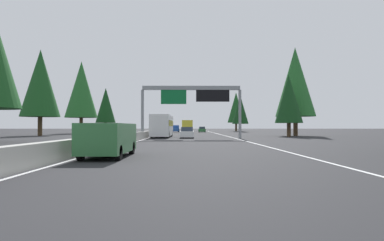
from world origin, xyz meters
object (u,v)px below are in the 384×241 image
(sign_gantry_overhead, at_px, (193,97))
(minivan_mid_left, at_px, (109,138))
(sedan_far_left, at_px, (187,133))
(conifer_right_far, at_px, (240,110))
(bus_near_right, at_px, (162,125))
(conifer_right_near, at_px, (289,99))
(box_truck_distant_a, at_px, (187,126))
(conifer_left_far, at_px, (106,105))
(sedan_near_center, at_px, (189,129))
(conifer_right_mid, at_px, (295,82))
(pickup_mid_center, at_px, (176,129))
(conifer_left_mid, at_px, (81,90))
(conifer_right_distant, at_px, (236,108))
(conifer_left_near, at_px, (40,83))
(sedan_mid_right, at_px, (202,130))

(sign_gantry_overhead, distance_m, minivan_mid_left, 25.49)
(sedan_far_left, xyz_separation_m, conifer_right_far, (48.04, -14.61, 5.60))
(bus_near_right, bearing_deg, conifer_right_near, -85.29)
(box_truck_distant_a, xyz_separation_m, conifer_left_far, (4.88, 20.47, 5.19))
(sedan_near_center, distance_m, conifer_right_mid, 51.05)
(pickup_mid_center, height_order, conifer_left_mid, conifer_left_mid)
(bus_near_right, relative_size, conifer_left_mid, 0.73)
(minivan_mid_left, xyz_separation_m, pickup_mid_center, (73.14, -0.25, -0.04))
(conifer_left_far, bearing_deg, conifer_left_mid, 165.25)
(sign_gantry_overhead, xyz_separation_m, sedan_near_center, (58.95, 0.45, -4.61))
(sedan_far_left, height_order, conifer_left_mid, conifer_left_mid)
(sedan_near_center, xyz_separation_m, conifer_right_distant, (7.31, -15.41, 7.07))
(sign_gantry_overhead, relative_size, sedan_near_center, 2.88)
(bus_near_right, distance_m, conifer_left_mid, 32.29)
(sign_gantry_overhead, xyz_separation_m, pickup_mid_center, (48.42, 4.22, -4.38))
(conifer_right_near, bearing_deg, sign_gantry_overhead, 117.59)
(sign_gantry_overhead, bearing_deg, pickup_mid_center, 4.98)
(minivan_mid_left, height_order, conifer_right_mid, conifer_right_mid)
(minivan_mid_left, xyz_separation_m, bus_near_right, (30.73, -0.16, 0.77))
(bus_near_right, distance_m, conifer_right_near, 19.26)
(conifer_right_far, bearing_deg, pickup_mid_center, 96.26)
(minivan_mid_left, bearing_deg, conifer_right_far, -13.73)
(conifer_left_near, bearing_deg, sedan_near_center, -27.84)
(bus_near_right, bearing_deg, sedan_near_center, -4.17)
(pickup_mid_center, xyz_separation_m, conifer_right_mid, (-36.85, -21.00, 7.85))
(box_truck_distant_a, distance_m, conifer_right_far, 21.35)
(sedan_near_center, xyz_separation_m, conifer_right_near, (-51.38, -14.93, 5.00))
(sedan_mid_right, distance_m, conifer_left_far, 25.66)
(conifer_right_near, distance_m, conifer_right_distant, 58.72)
(bus_near_right, bearing_deg, conifer_right_mid, -75.25)
(conifer_right_mid, bearing_deg, sedan_far_left, 117.74)
(conifer_right_far, bearing_deg, conifer_right_near, -179.21)
(box_truck_distant_a, xyz_separation_m, conifer_left_near, (-23.12, 24.05, 7.04))
(conifer_right_distant, bearing_deg, sedan_far_left, 166.20)
(box_truck_distant_a, distance_m, pickup_mid_center, 13.17)
(sedan_near_center, height_order, conifer_left_near, conifer_left_near)
(sedan_mid_right, bearing_deg, conifer_left_far, 102.85)
(minivan_mid_left, relative_size, sedan_mid_right, 1.14)
(conifer_left_near, xyz_separation_m, conifer_left_far, (27.99, -3.58, -1.85))
(minivan_mid_left, bearing_deg, sedan_far_left, -7.89)
(conifer_left_mid, bearing_deg, conifer_left_near, 177.17)
(conifer_right_mid, bearing_deg, conifer_right_distant, 1.91)
(minivan_mid_left, xyz_separation_m, conifer_left_far, (65.30, 16.88, 5.85))
(bus_near_right, xyz_separation_m, pickup_mid_center, (42.40, -0.09, -0.80))
(sedan_far_left, bearing_deg, conifer_right_far, -16.91)
(conifer_right_mid, height_order, conifer_right_far, conifer_right_mid)
(conifer_right_far, height_order, conifer_left_near, conifer_left_near)
(sign_gantry_overhead, height_order, conifer_left_far, conifer_left_far)
(box_truck_distant_a, bearing_deg, pickup_mid_center, 14.72)
(sedan_near_center, relative_size, conifer_left_mid, 0.28)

